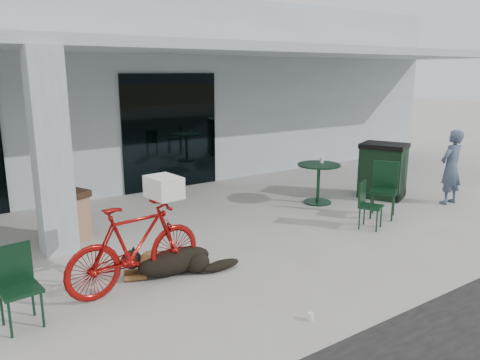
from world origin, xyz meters
TOP-DOWN VIEW (x-y plane):
  - ground at (0.00, 0.00)m, footprint 80.00×80.00m
  - building at (0.00, 8.50)m, footprint 22.00×7.00m
  - storefront_glass_right at (1.80, 4.98)m, footprint 2.40×0.06m
  - column at (-1.50, 2.30)m, footprint 0.50×0.50m
  - overhang at (0.00, 3.60)m, footprint 22.00×2.80m
  - bicycle at (-0.99, 0.40)m, footprint 1.93×0.72m
  - laundry_basket at (-0.54, 0.44)m, footprint 0.40×0.51m
  - dog at (-0.40, 0.50)m, footprint 1.32×0.79m
  - cup_near_dog at (0.30, -1.50)m, footprint 0.09×0.09m
  - cafe_chair_near at (-2.40, 0.21)m, footprint 0.45×0.49m
  - cafe_table_far at (3.75, 2.00)m, footprint 0.98×0.98m
  - cafe_chair_far_a at (3.36, 0.25)m, footprint 0.52×0.54m
  - cafe_chair_far_b at (4.07, 0.56)m, footprint 0.70×0.69m
  - person at (6.01, 0.40)m, footprint 0.57×0.38m
  - cup_on_table at (3.91, 2.09)m, footprint 0.09×0.09m
  - trash_receptacle at (-1.20, 2.64)m, footprint 0.66×0.66m
  - wheeled_bin at (5.26, 1.55)m, footprint 1.07×1.17m

SIDE VIEW (x-z plane):
  - ground at x=0.00m, z-range 0.00..0.00m
  - cup_near_dog at x=0.30m, z-range 0.00..0.09m
  - dog at x=-0.40m, z-range 0.00..0.42m
  - cafe_chair_far_a at x=3.36m, z-range 0.00..0.84m
  - cafe_table_far at x=3.75m, z-range 0.00..0.85m
  - trash_receptacle at x=-1.20m, z-range 0.00..0.85m
  - cafe_chair_near at x=-2.40m, z-range 0.00..0.90m
  - cafe_chair_far_b at x=4.07m, z-range 0.00..1.06m
  - bicycle at x=-0.99m, z-range 0.00..1.13m
  - wheeled_bin at x=5.26m, z-range 0.00..1.21m
  - person at x=6.01m, z-range 0.00..1.57m
  - cup_on_table at x=3.91m, z-range 0.85..0.95m
  - laundry_basket at x=-0.54m, z-range 1.13..1.42m
  - storefront_glass_right at x=1.80m, z-range 0.00..2.70m
  - column at x=-1.50m, z-range 0.00..3.12m
  - building at x=0.00m, z-range 0.00..4.50m
  - overhang at x=0.00m, z-range 3.12..3.30m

